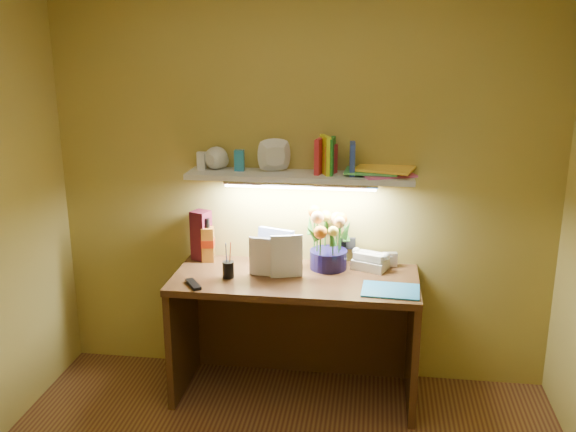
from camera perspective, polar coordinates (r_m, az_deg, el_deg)
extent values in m
cube|color=#3D2810|center=(3.83, 0.62, -10.65)|extent=(1.40, 0.60, 0.75)
cube|color=silver|center=(3.87, 9.04, -3.84)|extent=(0.09, 0.06, 0.09)
cube|color=#4F111E|center=(3.95, -7.71, -1.70)|extent=(0.13, 0.13, 0.31)
cylinder|color=black|center=(3.65, -5.34, -4.28)|extent=(0.07, 0.07, 0.16)
cube|color=black|center=(3.58, -8.42, -6.02)|extent=(0.12, 0.15, 0.02)
cube|color=#2481B8|center=(3.52, 9.11, -6.54)|extent=(0.32, 0.24, 0.01)
imported|color=silver|center=(3.68, -3.48, -3.53)|extent=(0.17, 0.06, 0.23)
imported|color=silver|center=(3.62, -1.57, -3.67)|extent=(0.18, 0.06, 0.25)
cube|color=silver|center=(3.68, 1.02, 3.57)|extent=(1.30, 0.25, 0.03)
imported|color=silver|center=(3.76, -6.94, 4.77)|extent=(0.17, 0.17, 0.10)
imported|color=silver|center=(3.77, -6.52, 4.69)|extent=(0.12, 0.12, 0.09)
imported|color=silver|center=(3.69, -1.12, 4.21)|extent=(0.25, 0.25, 0.05)
cube|color=silver|center=(3.81, -7.70, 4.89)|extent=(0.05, 0.04, 0.10)
cube|color=#2481B8|center=(3.75, -4.34, 4.95)|extent=(0.06, 0.05, 0.12)
cube|color=red|center=(3.67, 2.85, 5.36)|extent=(0.05, 0.14, 0.20)
cube|color=#DDED1A|center=(3.65, 3.33, 5.43)|extent=(0.07, 0.14, 0.22)
cube|color=#29409D|center=(3.64, 5.74, 5.07)|extent=(0.04, 0.13, 0.18)
cube|color=#1E7023|center=(3.65, 3.94, 5.34)|extent=(0.03, 0.14, 0.21)
cube|color=red|center=(3.65, 3.88, 5.00)|extent=(0.06, 0.12, 0.17)
cube|color=#E95AA9|center=(3.68, 8.74, 3.72)|extent=(0.35, 0.31, 0.01)
cube|color=#4FBC5E|center=(3.68, 7.43, 3.99)|extent=(0.31, 0.23, 0.01)
cube|color=yellow|center=(3.69, 8.58, 4.19)|extent=(0.36, 0.30, 0.01)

